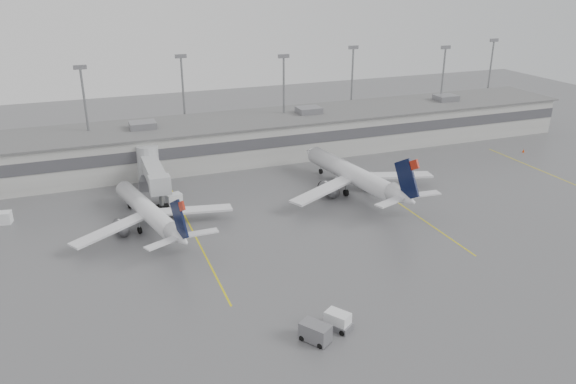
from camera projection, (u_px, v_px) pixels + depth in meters
name	position (u px, v px, depth m)	size (l,w,h in m)	color
ground	(379.00, 295.00, 68.28)	(260.00, 260.00, 0.00)	#555557
terminal	(242.00, 138.00, 117.11)	(152.00, 17.00, 9.45)	#A4A49F
light_masts	(234.00, 95.00, 119.22)	(142.40, 8.00, 20.60)	gray
jet_bridge_right	(151.00, 169.00, 99.79)	(4.00, 17.20, 7.00)	#AAACAF
stand_markings	(304.00, 219.00, 89.13)	(105.25, 40.00, 0.01)	#D7C80C
jet_mid_left	(150.00, 212.00, 84.62)	(24.65, 27.94, 9.17)	silver
jet_mid_right	(355.00, 175.00, 98.47)	(29.05, 32.78, 10.64)	silver
baggage_tug	(338.00, 322.00, 61.71)	(3.28, 3.61, 1.99)	white
baggage_cart	(315.00, 332.00, 59.50)	(3.31, 3.69, 2.06)	slate
gse_uld_a	(2.00, 218.00, 87.23)	(2.66, 1.78, 1.89)	white
gse_uld_b	(174.00, 199.00, 94.64)	(2.52, 1.68, 1.78)	white
gse_uld_c	(342.00, 175.00, 105.66)	(2.60, 1.73, 1.84)	white
gse_loader	(146.00, 184.00, 100.96)	(2.08, 3.32, 2.08)	slate
cone_b	(172.00, 207.00, 92.80)	(0.40, 0.40, 0.63)	#DC3E04
cone_c	(341.00, 183.00, 103.23)	(0.39, 0.39, 0.62)	#DC3E04
cone_d	(523.00, 151.00, 121.49)	(0.49, 0.49, 0.77)	#DC3E04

